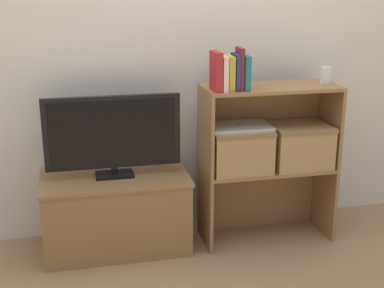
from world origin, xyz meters
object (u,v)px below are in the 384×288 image
book_mustard (229,73)px  storage_basket_left (239,147)px  book_maroon (240,69)px  baby_monitor (325,75)px  book_navy (235,72)px  tv_stand (116,212)px  book_ivory (223,73)px  storage_basket_right (299,143)px  laptop (239,127)px  tv (113,134)px  book_teal (244,72)px  book_crimson (216,71)px

book_mustard → storage_basket_left: (0.08, 0.05, -0.45)m
book_maroon → baby_monitor: (0.55, 0.07, -0.07)m
book_navy → book_mustard: bearing=-180.0°
tv_stand → book_navy: book_navy is taller
book_mustard → book_ivory: bearing=180.0°
book_maroon → storage_basket_right: book_maroon is taller
laptop → tv: bearing=174.4°
tv → book_teal: size_ratio=4.04×
book_navy → book_teal: bearing=0.0°
storage_basket_right → tv_stand: bearing=176.2°
storage_basket_left → storage_basket_right: (0.38, 0.00, 0.00)m
book_navy → storage_basket_left: bearing=47.5°
book_teal → book_mustard: bearing=-180.0°
laptop → book_navy: bearing=-132.5°
tv → baby_monitor: baby_monitor is taller
book_teal → book_ivory: bearing=180.0°
book_teal → baby_monitor: (0.52, 0.07, -0.05)m
book_navy → baby_monitor: 0.58m
book_crimson → book_ivory: bearing=0.0°
book_maroon → storage_basket_left: (0.02, 0.05, -0.48)m
book_crimson → laptop: book_crimson is taller
book_crimson → tv_stand: bearing=167.5°
book_crimson → book_ivory: book_crimson is taller
storage_basket_right → laptop: (-0.38, 0.00, 0.13)m
laptop → book_crimson: bearing=-161.7°
book_maroon → book_navy: bearing=180.0°
tv_stand → tv: (0.00, -0.00, 0.48)m
tv → book_mustard: 0.75m
tv_stand → laptop: size_ratio=2.38×
book_ivory → laptop: 0.35m
book_crimson → book_teal: book_crimson is taller
baby_monitor → tv: bearing=177.4°
book_crimson → book_maroon: 0.14m
storage_basket_left → book_teal: bearing=-85.1°
book_teal → tv: bearing=170.4°
storage_basket_left → storage_basket_right: bearing=0.0°
tv → book_teal: bearing=-9.6°
tv_stand → tv: size_ratio=1.10×
baby_monitor → book_ivory: bearing=-174.1°
book_ivory → storage_basket_left: bearing=23.3°
baby_monitor → tv_stand: bearing=177.3°
tv → baby_monitor: size_ratio=5.95×
storage_basket_left → book_crimson: bearing=-161.7°
tv_stand → baby_monitor: (1.26, -0.06, 0.79)m
storage_basket_right → tv: bearing=176.3°
book_crimson → laptop: bearing=18.3°
baby_monitor → laptop: size_ratio=0.36×
book_crimson → book_teal: size_ratio=1.12×
tv_stand → storage_basket_right: size_ratio=2.40×
tv_stand → tv: 0.48m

